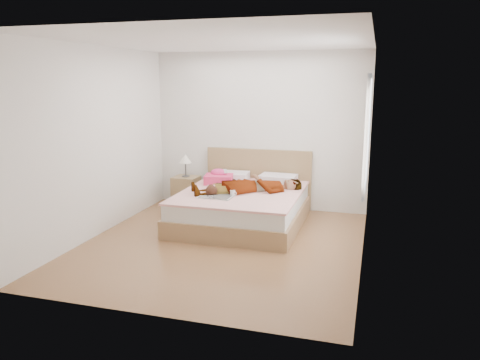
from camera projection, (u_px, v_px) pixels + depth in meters
The scene contains 11 objects.
ground at pixel (222, 244), 6.20m from camera, with size 4.00×4.00×0.00m, color #56371B.
woman at pixel (249, 183), 6.98m from camera, with size 0.64×1.71×0.23m, color silver.
hair at pixel (222, 180), 7.57m from camera, with size 0.46×0.56×0.08m, color black.
phone at pixel (225, 171), 7.47m from camera, with size 0.05×0.10×0.01m, color silver.
room_shell at pixel (367, 133), 5.68m from camera, with size 4.00×4.00×4.00m.
bed at pixel (243, 205), 7.12m from camera, with size 1.80×2.08×1.00m.
towel at pixel (219, 178), 7.49m from camera, with size 0.50×0.43×0.23m.
magazine at pixel (216, 196), 6.62m from camera, with size 0.49×0.33×0.03m.
coffee_mug at pixel (233, 193), 6.68m from camera, with size 0.11×0.10×0.08m.
plush_toy at pixel (211, 190), 6.72m from camera, with size 0.23×0.29×0.15m.
nightstand at pixel (186, 189), 8.07m from camera, with size 0.43×0.39×0.90m.
Camera 1 is at (1.89, -5.58, 2.13)m, focal length 35.00 mm.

